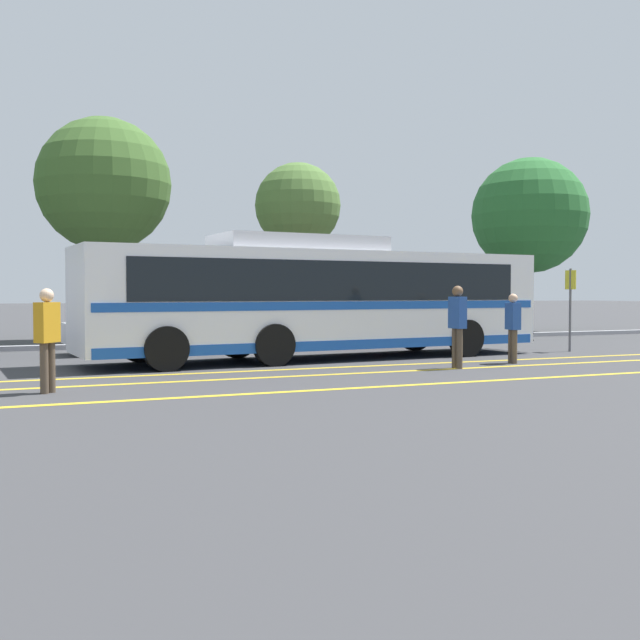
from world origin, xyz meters
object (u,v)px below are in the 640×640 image
Objects in this scene: transit_bus at (319,297)px; bus_stop_sign at (570,299)px; parked_car_1 at (151,328)px; pedestrian_1 at (457,321)px; tree_0 at (530,216)px; tree_2 at (298,207)px; parked_car_2 at (342,325)px; tree_1 at (104,185)px; pedestrian_0 at (513,324)px; pedestrian_2 at (47,333)px.

transit_bus is 7.75m from bus_stop_sign.
pedestrian_1 is at bearing 32.85° from parked_car_1.
tree_0 reaches higher than transit_bus.
tree_0 is at bearing 102.07° from parked_car_1.
tree_2 is at bearing 158.25° from transit_bus.
tree_2 is (0.07, 4.02, 4.18)m from parked_car_2.
transit_bus is 1.62× the size of tree_1.
pedestrian_0 is at bearing -129.81° from tree_0.
tree_1 is (-6.63, 5.57, 4.81)m from parked_car_2.
pedestrian_2 is 0.23× the size of tree_0.
bus_stop_sign reaches higher than pedestrian_2.
transit_bus is 8.11m from pedestrian_2.
pedestrian_1 is 8.85m from pedestrian_2.
bus_stop_sign is 10.47m from tree_2.
pedestrian_1 is 0.77× the size of bus_stop_sign.
bus_stop_sign reaches higher than pedestrian_0.
pedestrian_0 is 10.84m from pedestrian_2.
tree_1 is 6.90m from tree_2.
parked_car_1 is 8.68m from pedestrian_2.
transit_bus reaches higher than parked_car_2.
tree_2 is at bearing 118.51° from parked_car_1.
tree_1 reaches higher than tree_2.
parked_car_2 is (2.37, 3.81, -0.90)m from transit_bus.
pedestrian_0 is 0.70× the size of bus_stop_sign.
parked_car_1 is 6.05m from parked_car_2.
tree_0 reaches higher than tree_2.
tree_1 reaches higher than bus_stop_sign.
pedestrian_0 is 0.22× the size of tree_0.
bus_stop_sign is 0.31× the size of tree_1.
tree_0 is 11.65m from tree_2.
tree_0 reaches higher than pedestrian_0.
parked_car_2 is 9.91m from tree_1.
bus_stop_sign is (5.78, 2.89, 0.45)m from pedestrian_1.
bus_stop_sign is at bearing -49.05° from pedestrian_0.
tree_0 is (12.06, 12.66, 4.05)m from pedestrian_1.
pedestrian_0 is 0.22× the size of tree_1.
parked_car_1 is at bearing -157.28° from pedestrian_2.
pedestrian_1 is 6.48m from bus_stop_sign.
tree_0 is (17.68, 5.42, 4.43)m from parked_car_1.
tree_0 is at bearing 142.87° from bus_stop_sign.
pedestrian_1 reaches higher than pedestrian_2.
pedestrian_2 is at bearing -62.44° from transit_bus.
transit_bus is 2.98× the size of parked_car_2.
parked_car_2 is at bearing -133.72° from bus_stop_sign.
pedestrian_2 is (-8.81, -0.83, -0.05)m from pedestrian_1.
tree_0 is at bearing -0.55° from tree_1.
tree_2 is at bearing 17.07° from pedestrian_0.
pedestrian_0 is at bearing -82.32° from tree_2.
bus_stop_sign is at bearing -67.28° from pedestrian_1.
pedestrian_2 is at bearing -147.11° from tree_0.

